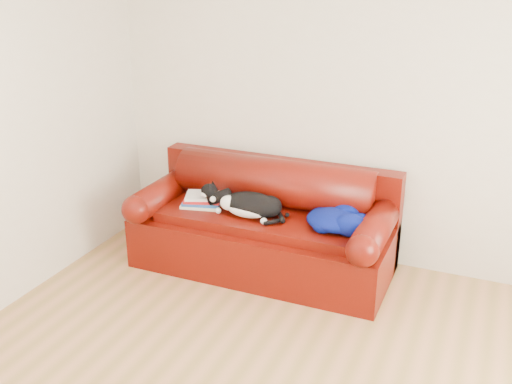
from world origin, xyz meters
TOP-DOWN VIEW (x-y plane):
  - room_shell at (0.12, 0.02)m, footprint 4.52×4.02m
  - sofa_base at (-0.72, 1.49)m, footprint 2.10×0.90m
  - sofa_back at (-0.72, 1.74)m, footprint 2.10×1.01m
  - book_stack at (-1.25, 1.44)m, footprint 0.37×0.32m
  - cat at (-0.78, 1.38)m, footprint 0.70×0.30m
  - blanket at (-0.09, 1.45)m, footprint 0.53×0.47m

SIDE VIEW (x-z plane):
  - sofa_base at x=-0.72m, z-range -0.01..0.49m
  - sofa_back at x=-0.72m, z-range 0.10..0.98m
  - book_stack at x=-1.25m, z-range 0.50..0.60m
  - blanket at x=-0.09m, z-range 0.49..0.65m
  - cat at x=-0.78m, z-range 0.47..0.72m
  - room_shell at x=0.12m, z-range 0.36..2.97m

